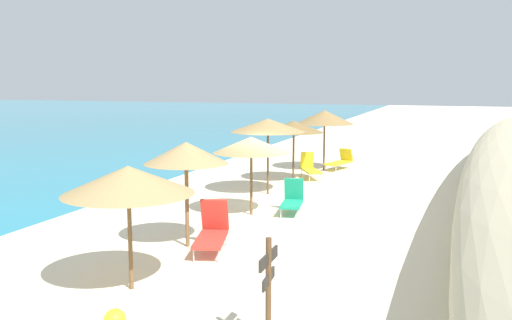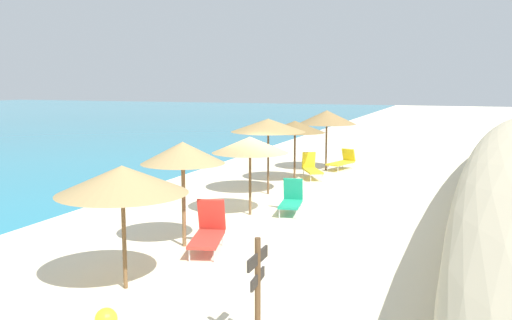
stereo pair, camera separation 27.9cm
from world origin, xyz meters
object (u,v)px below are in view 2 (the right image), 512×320
object	(u,v)px
lounge_chair_2	(208,231)
wooden_signpost	(258,284)
beach_umbrella_3	(268,125)
beach_umbrella_2	(250,145)
beach_umbrella_5	(327,117)
beach_umbrella_1	(183,153)
beach_ball	(106,319)
beach_umbrella_4	(295,127)
lounge_chair_0	(311,168)
lounge_chair_1	(342,161)
beach_umbrella_0	(122,180)
lounge_chair_3	(291,199)

from	to	relation	value
lounge_chair_2	wooden_signpost	size ratio (longest dim) A/B	1.01
wooden_signpost	beach_umbrella_3	bearing A→B (deg)	17.43
beach_umbrella_2	beach_umbrella_5	distance (m)	9.31
beach_umbrella_1	lounge_chair_2	distance (m)	1.98
beach_umbrella_1	beach_umbrella_3	bearing A→B (deg)	1.85
beach_umbrella_1	beach_umbrella_5	bearing A→B (deg)	-1.82
lounge_chair_2	beach_umbrella_3	bearing A→B (deg)	-98.03
lounge_chair_2	beach_ball	xyz separation A→B (m)	(-4.55, -0.32, -0.29)
beach_umbrella_4	lounge_chair_0	distance (m)	2.06
lounge_chair_1	beach_umbrella_4	bearing A→B (deg)	90.22
beach_umbrella_0	beach_ball	size ratio (longest dim) A/B	6.89
beach_ball	lounge_chair_2	bearing A→B (deg)	4.04
lounge_chair_1	lounge_chair_2	bearing A→B (deg)	105.87
beach_umbrella_3	lounge_chair_2	world-z (taller)	beach_umbrella_3
beach_umbrella_0	beach_umbrella_5	distance (m)	15.91
beach_umbrella_3	beach_umbrella_5	xyz separation A→B (m)	(6.14, -0.63, -0.07)
lounge_chair_0	lounge_chair_1	distance (m)	2.89
beach_umbrella_5	wooden_signpost	world-z (taller)	beach_umbrella_5
lounge_chair_2	lounge_chair_3	bearing A→B (deg)	-115.15
lounge_chair_3	beach_umbrella_2	bearing A→B (deg)	19.76
beach_umbrella_4	beach_umbrella_1	bearing A→B (deg)	-179.54
beach_umbrella_0	lounge_chair_3	size ratio (longest dim) A/B	1.90
lounge_chair_2	beach_umbrella_5	bearing A→B (deg)	-104.36
wooden_signpost	beach_ball	distance (m)	2.71
beach_umbrella_0	lounge_chair_3	world-z (taller)	beach_umbrella_0
lounge_chair_2	lounge_chair_1	bearing A→B (deg)	-107.25
beach_umbrella_5	lounge_chair_3	size ratio (longest dim) A/B	2.04
lounge_chair_3	wooden_signpost	size ratio (longest dim) A/B	0.76
beach_umbrella_1	beach_umbrella_2	distance (m)	3.67
beach_umbrella_0	beach_umbrella_2	xyz separation A→B (m)	(6.60, -0.06, -0.03)
lounge_chair_2	wooden_signpost	xyz separation A→B (m)	(-4.33, -2.88, 0.57)
beach_umbrella_0	lounge_chair_0	size ratio (longest dim) A/B	1.57
beach_umbrella_5	lounge_chair_0	distance (m)	3.10
beach_umbrella_1	beach_ball	bearing A→B (deg)	-167.56
beach_umbrella_0	lounge_chair_3	xyz separation A→B (m)	(7.21, -1.18, -1.73)
beach_umbrella_2	lounge_chair_2	world-z (taller)	beach_umbrella_2
beach_umbrella_2	lounge_chair_0	world-z (taller)	beach_umbrella_2
lounge_chair_0	beach_umbrella_3	bearing A→B (deg)	51.74
lounge_chair_0	wooden_signpost	distance (m)	15.35
lounge_chair_0	beach_umbrella_0	bearing A→B (deg)	60.29
beach_umbrella_2	lounge_chair_1	distance (m)	9.89
beach_umbrella_2	lounge_chair_0	bearing A→B (deg)	-0.48
beach_umbrella_1	lounge_chair_1	world-z (taller)	beach_umbrella_1
beach_umbrella_5	lounge_chair_2	world-z (taller)	beach_umbrella_5
beach_umbrella_3	beach_umbrella_5	bearing A→B (deg)	-5.88
lounge_chair_1	wooden_signpost	bearing A→B (deg)	115.49
beach_umbrella_5	lounge_chair_2	size ratio (longest dim) A/B	1.54
lounge_chair_1	beach_umbrella_0	bearing A→B (deg)	104.58
beach_umbrella_1	lounge_chair_3	world-z (taller)	beach_umbrella_1
beach_ball	beach_umbrella_0	bearing A→B (deg)	24.13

